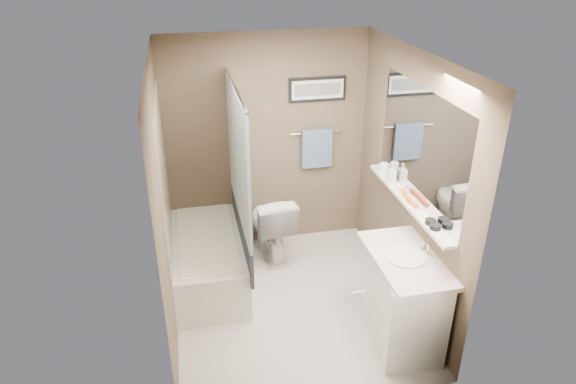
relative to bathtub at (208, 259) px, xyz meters
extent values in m
plane|color=beige|center=(0.75, -0.57, -0.25)|extent=(2.50, 2.50, 0.00)
cube|color=silver|center=(0.75, -0.57, 2.13)|extent=(2.20, 2.50, 0.04)
cube|color=brown|center=(0.75, 0.66, 0.95)|extent=(2.20, 0.04, 2.40)
cube|color=brown|center=(0.75, -1.80, 0.95)|extent=(2.20, 0.04, 2.40)
cube|color=brown|center=(-0.33, -0.57, 0.95)|extent=(0.04, 2.50, 2.40)
cube|color=brown|center=(1.83, -0.57, 0.95)|extent=(0.04, 2.50, 2.40)
cube|color=#C2B593|center=(-0.34, -0.07, 0.75)|extent=(0.02, 1.55, 2.00)
cylinder|color=silver|center=(0.35, -0.07, 1.80)|extent=(0.02, 1.55, 0.02)
cube|color=silver|center=(0.35, -0.07, 1.15)|extent=(0.03, 1.45, 1.28)
cube|color=#243243|center=(0.35, -0.07, 0.33)|extent=(0.03, 1.45, 0.36)
cube|color=silver|center=(1.84, -0.72, 1.37)|extent=(0.02, 1.60, 1.00)
cube|color=silver|center=(1.79, -0.72, 0.85)|extent=(0.12, 1.60, 0.03)
cylinder|color=silver|center=(1.30, 0.64, 1.05)|extent=(0.60, 0.02, 0.02)
cube|color=#819ABB|center=(1.30, 0.62, 0.87)|extent=(0.34, 0.05, 0.44)
cube|color=black|center=(1.30, 0.66, 1.53)|extent=(0.62, 0.02, 0.26)
cube|color=white|center=(1.30, 0.64, 1.53)|extent=(0.56, 0.00, 0.20)
cube|color=#595959|center=(1.30, 0.64, 1.53)|extent=(0.50, 0.00, 0.13)
cube|color=silver|center=(1.30, -1.82, 0.75)|extent=(0.80, 0.02, 2.00)
cylinder|color=silver|center=(0.97, -1.76, 0.75)|extent=(0.10, 0.02, 0.02)
cube|color=white|center=(0.00, 0.00, 0.00)|extent=(0.71, 1.51, 0.50)
cube|color=white|center=(0.00, 0.00, 0.25)|extent=(0.56, 1.36, 0.02)
imported|color=white|center=(0.71, 0.34, 0.13)|extent=(0.51, 0.79, 0.77)
cube|color=white|center=(1.60, -1.21, 0.15)|extent=(0.59, 0.95, 0.80)
cube|color=beige|center=(1.59, -1.21, 0.57)|extent=(0.54, 0.96, 0.04)
cylinder|color=white|center=(1.58, -1.21, 0.60)|extent=(0.34, 0.34, 0.01)
cylinder|color=silver|center=(1.78, -1.21, 0.64)|extent=(0.02, 0.02, 0.10)
sphere|color=silver|center=(1.78, -1.11, 0.62)|extent=(0.05, 0.05, 0.05)
cylinder|color=black|center=(1.79, -1.25, 0.89)|extent=(0.09, 0.09, 0.04)
cylinder|color=black|center=(1.79, -1.17, 0.89)|extent=(0.09, 0.09, 0.04)
cylinder|color=#DD5A1F|center=(1.79, -0.80, 0.89)|extent=(0.05, 0.22, 0.04)
cylinder|color=#D45C1D|center=(1.79, -0.69, 0.89)|extent=(0.07, 0.22, 0.04)
cube|color=pink|center=(1.79, -0.55, 0.87)|extent=(0.03, 0.16, 0.01)
cylinder|color=white|center=(1.79, -0.13, 0.92)|extent=(0.08, 0.08, 0.10)
imported|color=#999999|center=(1.79, -0.33, 0.95)|extent=(0.08, 0.08, 0.17)
camera|label=1|loc=(-0.12, -4.49, 2.98)|focal=32.00mm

